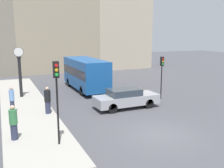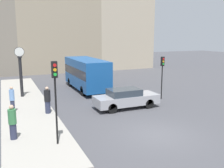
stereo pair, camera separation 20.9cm
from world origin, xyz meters
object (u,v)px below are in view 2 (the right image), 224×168
at_px(sedan_car, 126,98).
at_px(traffic_light_near, 55,86).
at_px(traffic_light_far, 162,69).
at_px(pedestrian_blue_stripe, 12,99).
at_px(bus_distant, 86,73).
at_px(pedestrian_black_jacket, 47,100).
at_px(street_clock, 21,71).
at_px(pedestrian_green_hoodie, 13,122).

height_order(sedan_car, traffic_light_near, traffic_light_near).
xyz_separation_m(traffic_light_near, traffic_light_far, (9.93, 5.72, -0.41)).
bearing_deg(pedestrian_blue_stripe, bus_distant, 37.36).
height_order(pedestrian_black_jacket, pedestrian_blue_stripe, pedestrian_black_jacket).
bearing_deg(bus_distant, street_clock, -171.06).
bearing_deg(bus_distant, sedan_car, -84.47).
relative_size(pedestrian_green_hoodie, pedestrian_blue_stripe, 1.00).
height_order(sedan_car, pedestrian_blue_stripe, pedestrian_blue_stripe).
bearing_deg(pedestrian_black_jacket, pedestrian_green_hoodie, -122.31).
distance_m(traffic_light_near, street_clock, 10.85).
bearing_deg(bus_distant, traffic_light_near, -114.14).
height_order(traffic_light_near, traffic_light_far, traffic_light_near).
xyz_separation_m(sedan_car, traffic_light_near, (-5.97, -4.52, 2.23)).
height_order(pedestrian_green_hoodie, pedestrian_blue_stripe, pedestrian_green_hoodie).
bearing_deg(pedestrian_black_jacket, traffic_light_near, -94.55).
relative_size(traffic_light_near, pedestrian_black_jacket, 2.20).
relative_size(traffic_light_far, pedestrian_blue_stripe, 2.01).
xyz_separation_m(pedestrian_black_jacket, pedestrian_blue_stripe, (-2.15, 1.28, -0.00)).
height_order(street_clock, pedestrian_black_jacket, street_clock).
distance_m(sedan_car, pedestrian_blue_stripe, 7.94).
height_order(traffic_light_near, pedestrian_blue_stripe, traffic_light_near).
bearing_deg(pedestrian_blue_stripe, pedestrian_green_hoodie, -91.97).
distance_m(sedan_car, pedestrian_black_jacket, 5.60).
relative_size(street_clock, pedestrian_green_hoodie, 2.36).
xyz_separation_m(bus_distant, pedestrian_black_jacket, (-4.86, -6.63, -0.69)).
xyz_separation_m(street_clock, pedestrian_green_hoodie, (-1.10, -9.34, -1.29)).
relative_size(traffic_light_near, pedestrian_blue_stripe, 2.25).
bearing_deg(sedan_car, traffic_light_far, 16.93).
bearing_deg(bus_distant, pedestrian_black_jacket, -126.25).
relative_size(street_clock, pedestrian_blue_stripe, 2.37).
bearing_deg(pedestrian_green_hoodie, traffic_light_far, 19.80).
relative_size(traffic_light_near, traffic_light_far, 1.12).
xyz_separation_m(bus_distant, traffic_light_far, (4.66, -6.03, 0.84)).
relative_size(sedan_car, pedestrian_green_hoodie, 2.68).
bearing_deg(pedestrian_black_jacket, pedestrian_blue_stripe, 149.30).
height_order(traffic_light_near, pedestrian_green_hoodie, traffic_light_near).
height_order(street_clock, pedestrian_blue_stripe, street_clock).
bearing_deg(street_clock, pedestrian_blue_stripe, -101.92).
bearing_deg(traffic_light_near, traffic_light_far, 29.95).
relative_size(bus_distant, street_clock, 1.77).
bearing_deg(bus_distant, pedestrian_blue_stripe, -142.64).
height_order(sedan_car, pedestrian_green_hoodie, pedestrian_green_hoodie).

